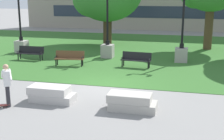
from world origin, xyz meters
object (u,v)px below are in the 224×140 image
(concrete_block_center, at_px, (51,94))
(concrete_block_left, at_px, (131,102))
(park_bench_near_left, at_px, (70,57))
(park_bench_near_right, at_px, (136,59))
(person_skateboarder, at_px, (7,83))
(park_bench_far_left, at_px, (31,52))
(lamp_post_right, at_px, (182,47))
(lamp_post_center, at_px, (107,44))
(lamp_post_left, at_px, (21,39))

(concrete_block_center, bearing_deg, concrete_block_left, -2.90)
(park_bench_near_left, distance_m, park_bench_near_right, 4.09)
(person_skateboarder, bearing_deg, park_bench_near_right, 64.06)
(concrete_block_center, xyz_separation_m, park_bench_near_left, (-1.66, 6.31, 0.23))
(park_bench_near_left, xyz_separation_m, park_bench_far_left, (-3.16, 0.98, 0.00))
(lamp_post_right, distance_m, lamp_post_center, 5.01)
(lamp_post_left, bearing_deg, park_bench_far_left, -49.09)
(person_skateboarder, bearing_deg, lamp_post_left, 117.10)
(park_bench_far_left, bearing_deg, concrete_block_left, -42.22)
(person_skateboarder, height_order, park_bench_near_left, person_skateboarder)
(park_bench_near_right, distance_m, lamp_post_left, 9.58)
(lamp_post_right, bearing_deg, lamp_post_center, 177.81)
(park_bench_near_left, xyz_separation_m, lamp_post_center, (1.65, 2.94, 0.45))
(concrete_block_center, relative_size, park_bench_far_left, 1.04)
(concrete_block_center, bearing_deg, park_bench_far_left, 123.48)
(person_skateboarder, relative_size, lamp_post_right, 0.36)
(park_bench_near_right, height_order, lamp_post_center, lamp_post_center)
(lamp_post_left, distance_m, lamp_post_right, 11.78)
(park_bench_near_left, relative_size, park_bench_near_right, 1.01)
(park_bench_far_left, distance_m, lamp_post_left, 3.04)
(concrete_block_left, height_order, person_skateboarder, person_skateboarder)
(concrete_block_center, bearing_deg, park_bench_near_left, 104.71)
(concrete_block_left, height_order, park_bench_near_left, park_bench_near_left)
(lamp_post_right, bearing_deg, lamp_post_left, 177.63)
(person_skateboarder, relative_size, park_bench_near_left, 0.92)
(lamp_post_right, bearing_deg, park_bench_near_right, -139.65)
(park_bench_near_right, bearing_deg, concrete_block_left, -81.88)
(lamp_post_center, bearing_deg, concrete_block_center, -89.93)
(lamp_post_right, bearing_deg, concrete_block_left, -99.77)
(park_bench_far_left, distance_m, lamp_post_center, 5.22)
(concrete_block_center, height_order, lamp_post_left, lamp_post_left)
(park_bench_near_left, distance_m, lamp_post_left, 6.08)
(person_skateboarder, distance_m, lamp_post_left, 11.80)
(park_bench_near_right, bearing_deg, person_skateboarder, -115.94)
(person_skateboarder, relative_size, lamp_post_left, 0.33)
(concrete_block_center, distance_m, person_skateboarder, 1.82)
(concrete_block_center, relative_size, person_skateboarder, 1.10)
(person_skateboarder, height_order, lamp_post_right, lamp_post_right)
(concrete_block_left, xyz_separation_m, lamp_post_left, (-10.18, 9.72, 0.76))
(person_skateboarder, distance_m, park_bench_far_left, 8.94)
(concrete_block_left, bearing_deg, lamp_post_center, 109.91)
(park_bench_near_left, distance_m, lamp_post_center, 3.40)
(concrete_block_center, bearing_deg, park_bench_near_right, 70.71)
(concrete_block_center, bearing_deg, lamp_post_right, 61.14)
(park_bench_near_right, distance_m, lamp_post_center, 3.43)
(park_bench_near_left, height_order, lamp_post_center, lamp_post_center)
(park_bench_near_right, bearing_deg, lamp_post_center, 135.20)
(concrete_block_center, distance_m, park_bench_near_left, 6.53)
(park_bench_near_right, xyz_separation_m, lamp_post_left, (-9.18, 2.69, 0.53))
(person_skateboarder, bearing_deg, park_bench_near_left, 92.00)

